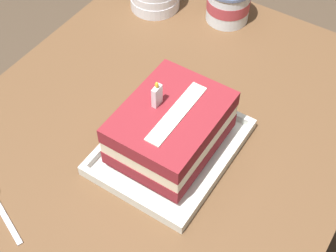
# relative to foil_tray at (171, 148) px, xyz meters

# --- Properties ---
(dining_table) EXTENTS (0.94, 0.78, 0.78)m
(dining_table) POSITION_rel_foil_tray_xyz_m (0.06, 0.05, -0.14)
(dining_table) COLOR brown
(dining_table) RESTS_ON ground_plane
(foil_tray) EXTENTS (0.29, 0.23, 0.02)m
(foil_tray) POSITION_rel_foil_tray_xyz_m (0.00, 0.00, 0.00)
(foil_tray) COLOR silver
(foil_tray) RESTS_ON dining_table
(birthday_cake) EXTENTS (0.22, 0.17, 0.15)m
(birthday_cake) POSITION_rel_foil_tray_xyz_m (0.00, 0.00, 0.06)
(birthday_cake) COLOR maroon
(birthday_cake) RESTS_ON foil_tray
(ice_cream_tub) EXTENTS (0.11, 0.11, 0.09)m
(ice_cream_tub) POSITION_rel_foil_tray_xyz_m (0.43, 0.11, 0.04)
(ice_cream_tub) COLOR white
(ice_cream_tub) RESTS_ON dining_table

